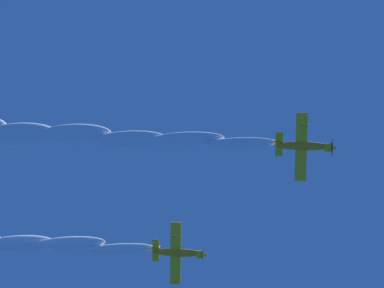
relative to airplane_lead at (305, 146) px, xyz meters
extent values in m
ellipsoid|color=orange|center=(-0.17, 0.17, 0.02)|extent=(5.49, 5.56, 1.91)
cylinder|color=yellow|center=(1.96, -1.88, -0.28)|extent=(1.61, 1.53, 1.42)
cone|color=yellow|center=(2.42, -2.32, -0.34)|extent=(0.95, 0.92, 0.70)
cylinder|color=#3F3F47|center=(2.32, -2.22, -0.33)|extent=(2.23, 2.00, 2.95)
cube|color=yellow|center=(-0.28, 0.36, -0.11)|extent=(6.23, 6.48, 3.50)
ellipsoid|color=orange|center=(2.40, 2.93, 1.47)|extent=(0.84, 0.84, 0.39)
ellipsoid|color=orange|center=(-2.96, -2.21, -1.69)|extent=(0.84, 0.84, 0.39)
cube|color=yellow|center=(-2.23, 2.11, 0.35)|extent=(2.51, 2.60, 1.33)
cube|color=orange|center=(-2.38, 1.99, 0.80)|extent=(1.19, 1.08, 1.13)
ellipsoid|color=#1E232D|center=(-0.05, -0.17, 0.36)|extent=(1.67, 1.64, 0.98)
ellipsoid|color=orange|center=(-0.21, 21.84, -0.63)|extent=(5.46, 5.55, 2.04)
cylinder|color=yellow|center=(1.92, 19.80, -1.00)|extent=(1.61, 1.50, 1.42)
cone|color=yellow|center=(2.38, 19.36, -1.08)|extent=(0.95, 0.91, 0.71)
cylinder|color=#3F3F47|center=(2.27, 19.46, -1.06)|extent=(2.24, 1.93, 2.91)
cube|color=yellow|center=(-0.33, 22.03, -0.75)|extent=(6.29, 6.54, 3.31)
ellipsoid|color=orange|center=(2.41, 24.62, 0.72)|extent=(0.84, 0.83, 0.41)
ellipsoid|color=orange|center=(-3.06, 19.45, -2.22)|extent=(0.84, 0.83, 0.41)
cube|color=yellow|center=(-2.26, 23.78, -0.23)|extent=(2.53, 2.63, 1.27)
cube|color=orange|center=(-2.39, 23.66, 0.23)|extent=(1.18, 1.05, 1.16)
ellipsoid|color=#1E232D|center=(-0.07, 21.50, -0.29)|extent=(1.66, 1.63, 1.00)
ellipsoid|color=white|center=(-5.39, 5.34, 0.73)|extent=(7.46, 7.23, 2.21)
ellipsoid|color=white|center=(-10.11, 9.68, 1.39)|extent=(7.75, 7.54, 2.59)
ellipsoid|color=white|center=(-14.89, 14.78, 1.80)|extent=(8.04, 7.84, 2.98)
ellipsoid|color=white|center=(-20.05, 19.44, 2.59)|extent=(8.34, 8.14, 3.37)
ellipsoid|color=white|center=(-24.69, 24.31, 2.92)|extent=(8.63, 8.45, 3.76)
ellipsoid|color=white|center=(-5.42, 26.99, 0.16)|extent=(7.46, 7.23, 2.21)
ellipsoid|color=white|center=(-10.42, 31.24, 0.73)|extent=(7.75, 7.54, 2.59)
ellipsoid|color=white|center=(-14.93, 36.31, 1.28)|extent=(8.04, 7.84, 2.98)
camera|label=1|loc=(-39.34, -20.60, -76.79)|focal=68.34mm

